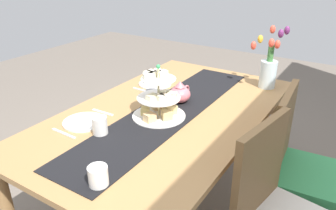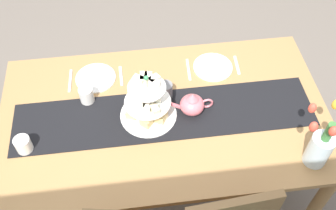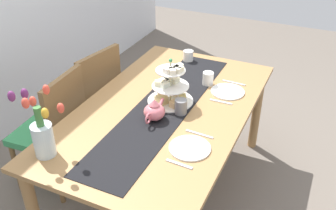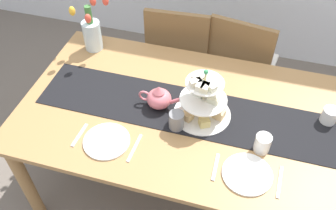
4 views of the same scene
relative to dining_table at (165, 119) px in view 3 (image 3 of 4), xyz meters
The scene contains 17 objects.
ground_plane 0.64m from the dining_table, ahead, with size 8.00×8.00×0.00m, color #6B6056.
dining_table is the anchor object (origin of this frame).
chair_left 0.78m from the dining_table, 107.16° to the left, with size 0.45×0.45×0.91m.
chair_right 0.78m from the dining_table, 73.65° to the left, with size 0.49×0.49×0.91m.
table_runner 0.09m from the dining_table, 90.00° to the left, with size 1.60×0.34×0.00m, color black.
tiered_cake_stand 0.21m from the dining_table, ahead, with size 0.30×0.30×0.30m.
teapot 0.21m from the dining_table, behind, with size 0.24×0.13×0.14m.
tulip_vase 0.82m from the dining_table, 151.65° to the left, with size 0.23×0.21×0.41m.
cream_jug 0.74m from the dining_table, 10.54° to the left, with size 0.08×0.08×0.09m, color white.
dinner_plate_left 0.45m from the dining_table, 136.90° to the right, with size 0.23×0.23×0.01m, color white.
fork_left 0.57m from the dining_table, 147.12° to the right, with size 0.02×0.15×0.01m, color silver.
knife_left 0.36m from the dining_table, 120.57° to the right, with size 0.01×0.17×0.01m, color silver.
dinner_plate_right 0.48m from the dining_table, 40.02° to the right, with size 0.23×0.23×0.01m, color white.
fork_right 0.38m from the dining_table, 54.52° to the right, with size 0.02×0.15×0.01m, color silver.
knife_right 0.60m from the dining_table, 30.93° to the right, with size 0.01×0.17×0.01m, color silver.
mug_grey 0.18m from the dining_table, 100.12° to the right, with size 0.08×0.08×0.10m, color slate.
mug_white_text 0.45m from the dining_table, 19.44° to the right, with size 0.08×0.08×0.10m, color white.
Camera 3 is at (-1.88, -0.89, 2.02)m, focal length 41.04 mm.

